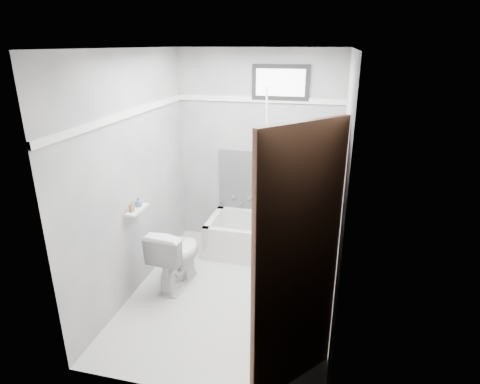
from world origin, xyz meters
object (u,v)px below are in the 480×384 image
(office_chair, at_px, (306,207))
(door, at_px, (334,296))
(soap_bottle_a, at_px, (132,207))
(soap_bottle_b, at_px, (138,202))
(bathtub, at_px, (270,238))
(toilet, at_px, (176,255))

(office_chair, height_order, door, door)
(soap_bottle_a, bearing_deg, office_chair, 36.57)
(office_chair, height_order, soap_bottle_a, office_chair)
(soap_bottle_a, distance_m, soap_bottle_b, 0.14)
(bathtub, xyz_separation_m, office_chair, (0.41, 0.04, 0.44))
(bathtub, xyz_separation_m, soap_bottle_b, (-1.17, -0.99, 0.75))
(bathtub, height_order, soap_bottle_a, soap_bottle_a)
(bathtub, bearing_deg, soap_bottle_a, -136.06)
(soap_bottle_b, bearing_deg, office_chair, 33.15)
(door, xyz_separation_m, soap_bottle_b, (-1.92, 1.22, -0.04))
(door, height_order, soap_bottle_b, door)
(office_chair, bearing_deg, bathtub, -138.86)
(bathtub, height_order, toilet, toilet)
(office_chair, relative_size, soap_bottle_a, 11.09)
(soap_bottle_a, bearing_deg, door, -29.41)
(toilet, relative_size, soap_bottle_a, 7.19)
(soap_bottle_a, xyz_separation_m, soap_bottle_b, (0.00, 0.14, -0.01))
(soap_bottle_b, bearing_deg, toilet, 19.44)
(toilet, bearing_deg, door, 145.55)
(door, distance_m, soap_bottle_a, 2.20)
(bathtub, relative_size, door, 0.75)
(office_chair, bearing_deg, toilet, -108.91)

